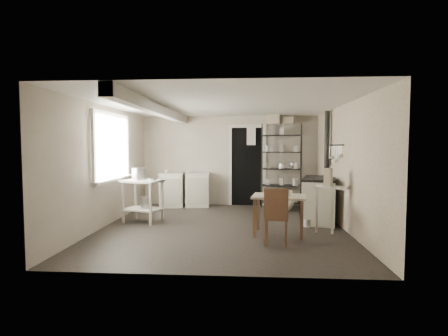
# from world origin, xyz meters

# --- Properties ---
(floor) EXTENTS (5.00, 5.00, 0.00)m
(floor) POSITION_xyz_m (0.00, 0.00, 0.00)
(floor) COLOR black
(floor) RESTS_ON ground
(ceiling) EXTENTS (5.00, 5.00, 0.00)m
(ceiling) POSITION_xyz_m (0.00, 0.00, 2.30)
(ceiling) COLOR silver
(ceiling) RESTS_ON wall_back
(wall_back) EXTENTS (4.50, 0.02, 2.30)m
(wall_back) POSITION_xyz_m (0.00, 2.50, 1.15)
(wall_back) COLOR #BDB1A1
(wall_back) RESTS_ON ground
(wall_front) EXTENTS (4.50, 0.02, 2.30)m
(wall_front) POSITION_xyz_m (0.00, -2.50, 1.15)
(wall_front) COLOR #BDB1A1
(wall_front) RESTS_ON ground
(wall_left) EXTENTS (0.02, 5.00, 2.30)m
(wall_left) POSITION_xyz_m (-2.25, 0.00, 1.15)
(wall_left) COLOR #BDB1A1
(wall_left) RESTS_ON ground
(wall_right) EXTENTS (0.02, 5.00, 2.30)m
(wall_right) POSITION_xyz_m (2.25, 0.00, 1.15)
(wall_right) COLOR #BDB1A1
(wall_right) RESTS_ON ground
(window) EXTENTS (0.12, 1.76, 1.28)m
(window) POSITION_xyz_m (-2.22, 0.20, 1.50)
(window) COLOR silver
(window) RESTS_ON wall_left
(doorway) EXTENTS (0.96, 0.10, 2.08)m
(doorway) POSITION_xyz_m (0.45, 2.47, 1.00)
(doorway) COLOR silver
(doorway) RESTS_ON ground
(ceiling_beam) EXTENTS (0.18, 5.00, 0.18)m
(ceiling_beam) POSITION_xyz_m (-1.20, 0.00, 2.20)
(ceiling_beam) COLOR silver
(ceiling_beam) RESTS_ON ceiling
(wallpaper_panel) EXTENTS (0.01, 5.00, 2.30)m
(wallpaper_panel) POSITION_xyz_m (2.24, 0.00, 1.15)
(wallpaper_panel) COLOR #C2B59E
(wallpaper_panel) RESTS_ON wall_right
(utensil_rail) EXTENTS (0.06, 1.20, 0.44)m
(utensil_rail) POSITION_xyz_m (2.19, 0.60, 1.55)
(utensil_rail) COLOR silver
(utensil_rail) RESTS_ON wall_right
(prep_table) EXTENTS (0.87, 0.73, 0.85)m
(prep_table) POSITION_xyz_m (-1.63, 0.28, 0.40)
(prep_table) COLOR silver
(prep_table) RESTS_ON ground
(stockpot) EXTENTS (0.30, 0.30, 0.30)m
(stockpot) POSITION_xyz_m (-1.71, 0.32, 0.94)
(stockpot) COLOR silver
(stockpot) RESTS_ON prep_table
(saucepan) EXTENTS (0.23, 0.23, 0.10)m
(saucepan) POSITION_xyz_m (-1.41, 0.22, 0.85)
(saucepan) COLOR silver
(saucepan) RESTS_ON prep_table
(bucket) EXTENTS (0.30, 0.30, 0.25)m
(bucket) POSITION_xyz_m (-1.57, 0.29, 0.39)
(bucket) COLOR silver
(bucket) RESTS_ON prep_table
(base_cabinets) EXTENTS (1.36, 0.73, 0.85)m
(base_cabinets) POSITION_xyz_m (-1.14, 2.17, 0.46)
(base_cabinets) COLOR beige
(base_cabinets) RESTS_ON ground
(mixing_bowl) EXTENTS (0.35, 0.35, 0.07)m
(mixing_bowl) POSITION_xyz_m (-1.03, 2.12, 0.95)
(mixing_bowl) COLOR silver
(mixing_bowl) RESTS_ON base_cabinets
(counter_cup) EXTENTS (0.14, 0.14, 0.09)m
(counter_cup) POSITION_xyz_m (-1.54, 2.01, 0.96)
(counter_cup) COLOR silver
(counter_cup) RESTS_ON base_cabinets
(shelf_rack) EXTENTS (1.04, 0.55, 2.08)m
(shelf_rack) POSITION_xyz_m (1.31, 2.23, 0.95)
(shelf_rack) COLOR black
(shelf_rack) RESTS_ON ground
(shelf_jar) EXTENTS (0.11, 0.11, 0.18)m
(shelf_jar) POSITION_xyz_m (1.05, 2.26, 1.36)
(shelf_jar) COLOR silver
(shelf_jar) RESTS_ON shelf_rack
(storage_box_a) EXTENTS (0.41, 0.38, 0.23)m
(storage_box_a) POSITION_xyz_m (1.11, 2.28, 2.01)
(storage_box_a) COLOR beige
(storage_box_a) RESTS_ON shelf_rack
(storage_box_b) EXTENTS (0.31, 0.30, 0.17)m
(storage_box_b) POSITION_xyz_m (1.48, 2.29, 1.99)
(storage_box_b) COLOR beige
(storage_box_b) RESTS_ON shelf_rack
(stove) EXTENTS (0.89, 1.26, 0.90)m
(stove) POSITION_xyz_m (1.92, 0.61, 0.44)
(stove) COLOR beige
(stove) RESTS_ON ground
(stovepipe) EXTENTS (0.12, 0.12, 1.31)m
(stovepipe) POSITION_xyz_m (2.15, 1.07, 1.59)
(stovepipe) COLOR black
(stovepipe) RESTS_ON stove
(side_ledge) EXTENTS (0.61, 0.46, 0.84)m
(side_ledge) POSITION_xyz_m (1.92, -0.40, 0.43)
(side_ledge) COLOR silver
(side_ledge) RESTS_ON ground
(oats_box) EXTENTS (0.19, 0.24, 0.31)m
(oats_box) POSITION_xyz_m (1.87, -0.36, 1.01)
(oats_box) COLOR beige
(oats_box) RESTS_ON side_ledge
(work_table) EXTENTS (0.98, 0.76, 0.68)m
(work_table) POSITION_xyz_m (1.00, -0.51, 0.38)
(work_table) COLOR beige
(work_table) RESTS_ON ground
(table_cup) EXTENTS (0.12, 0.12, 0.10)m
(table_cup) POSITION_xyz_m (1.17, -0.61, 0.81)
(table_cup) COLOR silver
(table_cup) RESTS_ON work_table
(chair) EXTENTS (0.41, 0.43, 0.89)m
(chair) POSITION_xyz_m (0.92, -1.07, 0.48)
(chair) COLOR #533323
(chair) RESTS_ON ground
(flour_sack) EXTENTS (0.40, 0.35, 0.46)m
(flour_sack) POSITION_xyz_m (1.37, 1.71, 0.24)
(flour_sack) COLOR white
(flour_sack) RESTS_ON ground
(floor_crock) EXTENTS (0.15, 0.15, 0.14)m
(floor_crock) POSITION_xyz_m (1.60, 0.11, 0.07)
(floor_crock) COLOR silver
(floor_crock) RESTS_ON ground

